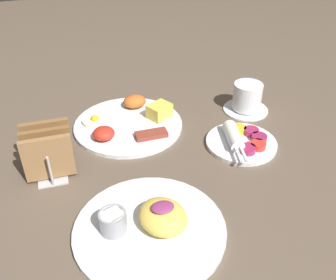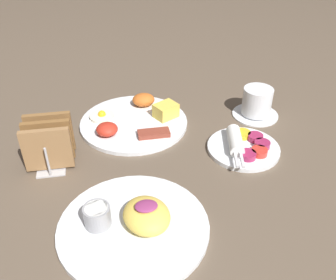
% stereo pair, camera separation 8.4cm
% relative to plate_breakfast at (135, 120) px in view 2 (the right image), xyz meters
% --- Properties ---
extents(ground_plane, '(3.00, 3.00, 0.00)m').
position_rel_plate_breakfast_xyz_m(ground_plane, '(0.02, -0.15, -0.01)').
color(ground_plane, brown).
extents(plate_breakfast, '(0.27, 0.27, 0.05)m').
position_rel_plate_breakfast_xyz_m(plate_breakfast, '(0.00, 0.00, 0.00)').
color(plate_breakfast, white).
rests_on(plate_breakfast, ground_plane).
extents(plate_condiments, '(0.17, 0.17, 0.04)m').
position_rel_plate_breakfast_xyz_m(plate_condiments, '(0.23, -0.16, 0.00)').
color(plate_condiments, white).
rests_on(plate_condiments, ground_plane).
extents(plate_foreground, '(0.27, 0.27, 0.06)m').
position_rel_plate_breakfast_xyz_m(plate_foreground, '(-0.04, -0.35, 0.00)').
color(plate_foreground, white).
rests_on(plate_foreground, ground_plane).
extents(toast_rack, '(0.10, 0.12, 0.10)m').
position_rel_plate_breakfast_xyz_m(toast_rack, '(-0.20, -0.12, 0.04)').
color(toast_rack, '#B7B7BC').
rests_on(toast_rack, ground_plane).
extents(coffee_cup, '(0.12, 0.12, 0.08)m').
position_rel_plate_breakfast_xyz_m(coffee_cup, '(0.32, -0.01, 0.03)').
color(coffee_cup, white).
rests_on(coffee_cup, ground_plane).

